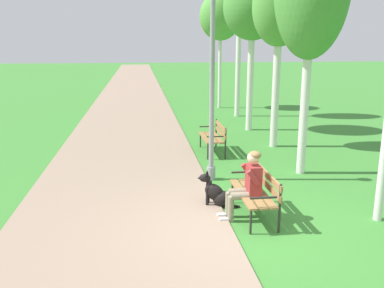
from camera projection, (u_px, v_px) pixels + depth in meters
name	position (u px, v px, depth m)	size (l,w,h in m)	color
ground_plane	(246.00, 231.00, 6.98)	(120.00, 120.00, 0.00)	#3D8433
paved_path	(133.00, 86.00, 29.84)	(3.85, 60.00, 0.04)	gray
park_bench_near	(257.00, 190.00, 7.44)	(0.55, 1.50, 0.85)	olive
park_bench_mid	(214.00, 135.00, 11.81)	(0.55, 1.50, 0.85)	olive
person_seated_on_near_bench	(247.00, 182.00, 7.32)	(0.74, 0.49, 1.25)	gray
dog_black	(217.00, 194.00, 7.97)	(0.81, 0.42, 0.71)	black
lamp_post_near	(212.00, 79.00, 9.06)	(0.24, 0.24, 4.45)	gray
birch_tree_third	(280.00, 9.00, 11.71)	(1.57, 1.34, 5.20)	silver
birch_tree_fourth	(253.00, 8.00, 14.06)	(2.00, 1.94, 5.38)	silver
birch_tree_sixth	(221.00, 17.00, 19.13)	(1.95, 1.84, 5.35)	silver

